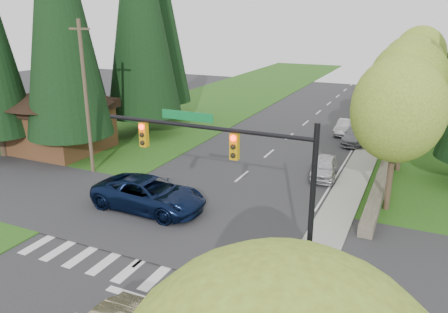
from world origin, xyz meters
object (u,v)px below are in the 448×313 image
Objects in this scene: parked_car_c at (345,127)px; parked_car_d at (364,103)px; parked_car_a at (324,167)px; suv_navy at (149,194)px; parked_car_b at (356,135)px; parked_car_e at (366,100)px.

parked_car_d is at bearing 93.36° from parked_car_c.
parked_car_a is at bearing -83.58° from parked_car_c.
suv_navy is at bearing -135.65° from parked_car_a.
parked_car_a reaches higher than parked_car_d.
parked_car_a is 1.04× the size of parked_car_c.
parked_car_a is 23.77m from parked_car_d.
parked_car_b is 14.68m from parked_car_d.
suv_navy is 19.98m from parked_car_b.
parked_car_b reaches higher than parked_car_a.
parked_car_e is (-1.38, 16.15, 0.09)m from parked_car_b.
parked_car_b is 16.21m from parked_car_e.
parked_car_a is 1.06× the size of parked_car_d.
parked_car_d reaches higher than parked_car_c.
parked_car_b is 1.24× the size of parked_car_c.
parked_car_e reaches higher than parked_car_d.
parked_car_a is at bearing -88.54° from parked_car_e.
parked_car_e is at bearing -9.60° from suv_navy.
parked_car_e is at bearing 93.36° from parked_car_b.
parked_car_c is 0.72× the size of parked_car_e.
suv_navy is 1.69× the size of parked_car_d.
parked_car_e is (-0.75, 25.30, 0.10)m from parked_car_a.
suv_navy is 35.03m from parked_car_e.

